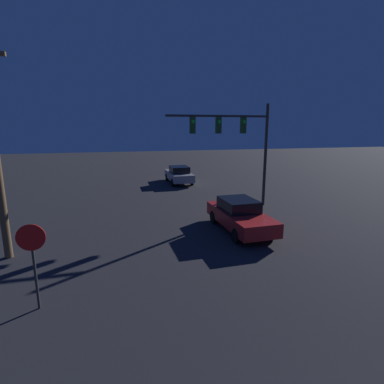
# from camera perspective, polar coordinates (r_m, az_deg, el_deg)

# --- Properties ---
(car_near) EXTENTS (1.88, 4.45, 1.46)m
(car_near) POSITION_cam_1_polar(r_m,az_deg,el_deg) (14.03, 9.09, -4.35)
(car_near) COLOR #B21E1E
(car_near) RESTS_ON ground_plane
(car_far) EXTENTS (1.80, 4.41, 1.46)m
(car_far) POSITION_cam_1_polar(r_m,az_deg,el_deg) (25.76, -2.50, 3.37)
(car_far) COLOR #99999E
(car_far) RESTS_ON ground_plane
(traffic_signal_mast) EXTENTS (6.11, 0.30, 6.04)m
(traffic_signal_mast) POSITION_cam_1_polar(r_m,az_deg,el_deg) (17.72, 8.71, 10.45)
(traffic_signal_mast) COLOR #2D2D2D
(traffic_signal_mast) RESTS_ON ground_plane
(stop_sign) EXTENTS (0.70, 0.07, 2.35)m
(stop_sign) POSITION_cam_1_polar(r_m,az_deg,el_deg) (8.73, -28.11, -9.87)
(stop_sign) COLOR #2D2D2D
(stop_sign) RESTS_ON ground_plane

